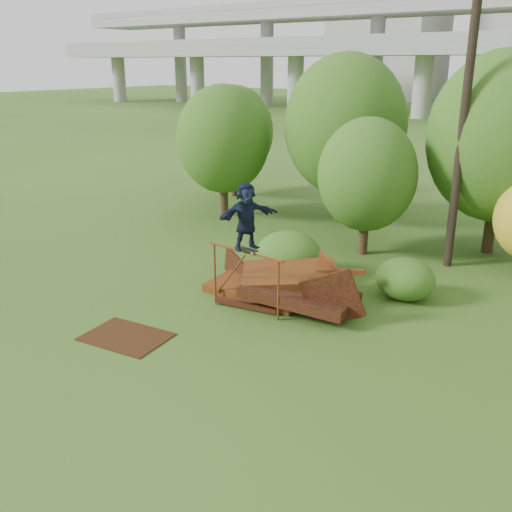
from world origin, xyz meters
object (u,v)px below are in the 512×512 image
Objects in this scene: scrap_pile at (284,287)px; flat_plate at (126,337)px; skater at (246,216)px; utility_pole at (465,109)px.

scrap_pile is 2.68× the size of flat_plate.
skater is (-0.47, -1.16, 2.26)m from scrap_pile.
flat_plate is at bearing -115.40° from utility_pole.
utility_pole reaches higher than flat_plate.
skater reaches higher than flat_plate.
flat_plate is 12.21m from utility_pole.
scrap_pile is 2.58m from skater.
utility_pole is at bearing 64.60° from flat_plate.
skater is 0.88× the size of flat_plate.
utility_pole is at bearing 63.49° from scrap_pile.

